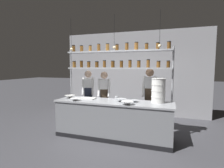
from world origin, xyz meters
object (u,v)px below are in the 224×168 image
Objects in this scene: container_stack at (158,90)px; prep_bowl_far_left at (127,103)px; spice_shelf_unit at (117,61)px; prep_bowl_near_left at (121,100)px; cutting_board at (88,98)px; prep_bowl_center_front at (70,97)px; chef_center at (104,96)px; prep_bowl_center_back at (75,99)px; prep_bowl_near_right at (135,101)px; chef_left at (88,94)px; serving_cup_front at (116,98)px; chef_right at (149,95)px.

prep_bowl_far_left is (-0.64, -0.46, -0.25)m from container_stack.
spice_shelf_unit reaches higher than prep_bowl_near_left.
prep_bowl_center_front is at bearing -172.79° from cutting_board.
chef_center reaches higher than prep_bowl_far_left.
prep_bowl_center_back is at bearing 178.96° from prep_bowl_far_left.
prep_bowl_near_right is (1.77, 0.02, -0.01)m from prep_bowl_center_front.
chef_center reaches higher than prep_bowl_near_right.
chef_left reaches higher than prep_bowl_center_back.
container_stack is 2.04m from prep_bowl_center_back.
container_stack reaches higher than serving_cup_front.
chef_left is at bearing -177.36° from chef_right.
chef_left is 1.75m from prep_bowl_far_left.
cutting_board is 2.15× the size of prep_bowl_near_right.
chef_left is 0.97m from prep_bowl_center_back.
prep_bowl_center_back is 2.63× the size of serving_cup_front.
prep_bowl_center_front is 1.15× the size of prep_bowl_center_back.
spice_shelf_unit is at bearing 13.49° from prep_bowl_center_front.
prep_bowl_far_left is (1.33, -0.02, 0.01)m from prep_bowl_center_back.
chef_right is 1.08m from prep_bowl_far_left.
prep_bowl_far_left is (0.44, -0.61, -0.94)m from spice_shelf_unit.
chef_left reaches higher than prep_bowl_center_front.
prep_bowl_center_front is (-0.22, -0.67, 0.01)m from chef_left.
chef_left is at bearing 96.63° from prep_bowl_center_back.
prep_bowl_center_front is at bearing 138.76° from prep_bowl_center_back.
prep_bowl_center_back is (-0.90, -0.58, -0.95)m from spice_shelf_unit.
container_stack is 2.33× the size of prep_bowl_near_left.
serving_cup_front is at bearing 163.37° from prep_bowl_near_right.
prep_bowl_far_left reaches higher than prep_bowl_near_left.
prep_bowl_near_right is at bearing -45.70° from chef_center.
prep_bowl_near_left is (-0.58, -0.71, -0.04)m from chef_right.
chef_right is 6.11× the size of prep_bowl_far_left.
prep_bowl_center_back is (-0.17, -0.35, 0.02)m from cutting_board.
prep_bowl_center_front is at bearing -166.51° from spice_shelf_unit.
container_stack is 0.83m from prep_bowl_far_left.
prep_bowl_near_left is at bearing -4.39° from cutting_board.
spice_shelf_unit is 1.20m from prep_bowl_far_left.
prep_bowl_near_right is (0.54, -0.27, -0.96)m from spice_shelf_unit.
spice_shelf_unit is 1.57m from prep_bowl_center_front.
chef_right is at bearing 30.32° from prep_bowl_center_back.
chef_left is at bearing 72.06° from prep_bowl_center_front.
chef_right reaches higher than prep_bowl_center_back.
container_stack is 2.37× the size of prep_bowl_center_back.
spice_shelf_unit is 4.84× the size of container_stack.
chef_left is 0.67m from cutting_board.
prep_bowl_near_right is 0.52m from serving_cup_front.
chef_left is at bearing 159.38° from spice_shelf_unit.
container_stack reaches higher than cutting_board.
serving_cup_front reaches higher than cutting_board.
chef_left is at bearing 154.35° from serving_cup_front.
chef_right is (1.27, 0.09, 0.07)m from chef_center.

